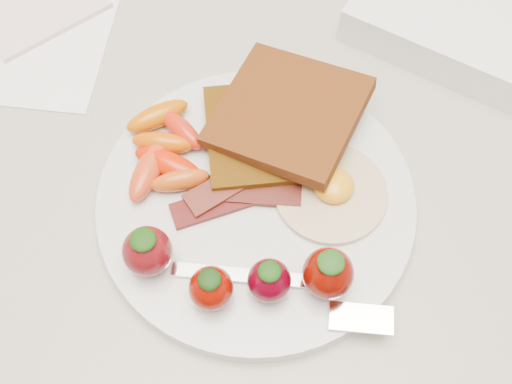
{
  "coord_description": "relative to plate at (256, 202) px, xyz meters",
  "views": [
    {
      "loc": [
        0.02,
        1.32,
        1.4
      ],
      "look_at": [
        0.02,
        1.57,
        0.93
      ],
      "focal_mm": 45.0,
      "sensor_mm": 36.0,
      "label": 1
    }
  ],
  "objects": [
    {
      "name": "toast_upper",
      "position": [
        0.03,
        0.07,
        0.03
      ],
      "size": [
        0.16,
        0.16,
        0.03
      ],
      "primitive_type": "cube",
      "rotation": [
        0.0,
        -0.1,
        -0.43
      ],
      "color": "#361704",
      "rests_on": "toast_lower"
    },
    {
      "name": "fork",
      "position": [
        0.03,
        -0.09,
        0.01
      ],
      "size": [
        0.17,
        0.06,
        0.0
      ],
      "color": "silver",
      "rests_on": "plate"
    },
    {
      "name": "strawberries",
      "position": [
        -0.01,
        -0.07,
        0.03
      ],
      "size": [
        0.18,
        0.06,
        0.05
      ],
      "color": "#5E0A10",
      "rests_on": "plate"
    },
    {
      "name": "plate",
      "position": [
        0.0,
        0.0,
        0.0
      ],
      "size": [
        0.27,
        0.27,
        0.02
      ],
      "primitive_type": "cylinder",
      "color": "silver",
      "rests_on": "counter"
    },
    {
      "name": "baby_carrots",
      "position": [
        -0.08,
        0.04,
        0.02
      ],
      "size": [
        0.08,
        0.11,
        0.02
      ],
      "color": "#BE4C00",
      "rests_on": "plate"
    },
    {
      "name": "toast_lower",
      "position": [
        0.01,
        0.06,
        0.02
      ],
      "size": [
        0.12,
        0.12,
        0.01
      ],
      "primitive_type": "cube",
      "rotation": [
        0.0,
        0.0,
        0.13
      ],
      "color": "black",
      "rests_on": "plate"
    },
    {
      "name": "paper_sheet",
      "position": [
        -0.23,
        0.21,
        -0.01
      ],
      "size": [
        0.18,
        0.23,
        0.0
      ],
      "primitive_type": "cube",
      "rotation": [
        0.0,
        0.0,
        -0.1
      ],
      "color": "white",
      "rests_on": "counter"
    },
    {
      "name": "counter",
      "position": [
        -0.02,
        0.13,
        -0.46
      ],
      "size": [
        2.0,
        0.6,
        0.9
      ],
      "primitive_type": "cube",
      "color": "gray",
      "rests_on": "ground"
    },
    {
      "name": "bacon_strips",
      "position": [
        -0.02,
        0.0,
        0.01
      ],
      "size": [
        0.11,
        0.08,
        0.01
      ],
      "color": "#40080B",
      "rests_on": "plate"
    },
    {
      "name": "fried_egg",
      "position": [
        0.06,
        0.01,
        0.01
      ],
      "size": [
        0.11,
        0.11,
        0.02
      ],
      "color": "beige",
      "rests_on": "plate"
    }
  ]
}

